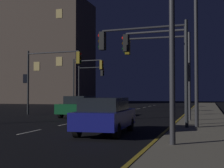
# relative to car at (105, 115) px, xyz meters

# --- Properties ---
(ground_plane) EXTENTS (112.00, 112.00, 0.00)m
(ground_plane) POSITION_rel_car_xyz_m (-3.53, 8.27, -0.82)
(ground_plane) COLOR black
(ground_plane) RESTS_ON ground
(sidewalk_right) EXTENTS (2.80, 77.00, 0.14)m
(sidewalk_right) POSITION_rel_car_xyz_m (3.99, 8.27, -0.75)
(sidewalk_right) COLOR gray
(sidewalk_right) RESTS_ON ground
(lane_markings_center) EXTENTS (0.14, 50.00, 0.01)m
(lane_markings_center) POSITION_rel_car_xyz_m (-3.53, 11.77, -0.82)
(lane_markings_center) COLOR silver
(lane_markings_center) RESTS_ON ground
(lane_edge_line) EXTENTS (0.14, 53.00, 0.01)m
(lane_edge_line) POSITION_rel_car_xyz_m (2.35, 13.27, -0.82)
(lane_edge_line) COLOR gold
(lane_edge_line) RESTS_ON ground
(car) EXTENTS (2.00, 4.47, 1.57)m
(car) POSITION_rel_car_xyz_m (0.00, 0.00, 0.00)
(car) COLOR navy
(car) RESTS_ON ground
(car_oncoming) EXTENTS (1.83, 4.40, 1.57)m
(car_oncoming) POSITION_rel_car_xyz_m (-5.03, 9.33, 0.00)
(car_oncoming) COLOR #14592D
(car_oncoming) RESTS_ON ground
(traffic_light_mid_left) EXTENTS (4.18, 0.34, 5.36)m
(traffic_light_mid_left) POSITION_rel_car_xyz_m (1.38, 6.87, 3.11)
(traffic_light_mid_left) COLOR #4C4C51
(traffic_light_mid_left) RESTS_ON sidewalk_right
(traffic_light_overhead_east) EXTENTS (5.11, 0.69, 5.38)m
(traffic_light_overhead_east) POSITION_rel_car_xyz_m (-8.12, 10.80, 3.03)
(traffic_light_overhead_east) COLOR #2D3033
(traffic_light_overhead_east) RESTS_ON ground
(traffic_light_mid_right) EXTENTS (4.65, 0.61, 5.14)m
(traffic_light_mid_right) POSITION_rel_car_xyz_m (1.23, 2.59, 2.98)
(traffic_light_mid_right) COLOR #2D3033
(traffic_light_mid_right) RESTS_ON sidewalk_right
(traffic_light_near_left) EXTENTS (3.76, 0.75, 5.63)m
(traffic_light_near_left) POSITION_rel_car_xyz_m (-8.60, 20.11, 3.13)
(traffic_light_near_left) COLOR #2D3033
(traffic_light_near_left) RESTS_ON ground
(traffic_light_far_right) EXTENTS (3.59, 0.52, 5.19)m
(traffic_light_far_right) POSITION_rel_car_xyz_m (1.63, 3.98, 2.96)
(traffic_light_far_right) COLOR #4C4C51
(traffic_light_far_right) RESTS_ON sidewalk_right
(traffic_light_near_right) EXTENTS (3.30, 0.58, 5.03)m
(traffic_light_near_right) POSITION_rel_car_xyz_m (-8.88, 22.13, 2.70)
(traffic_light_near_right) COLOR #38383D
(traffic_light_near_right) RESTS_ON ground
(street_lamp_mid_block) EXTENTS (1.84, 0.90, 7.15)m
(street_lamp_mid_block) POSITION_rel_car_xyz_m (3.45, 2.53, 3.62)
(street_lamp_mid_block) COLOR #38383D
(street_lamp_mid_block) RESTS_ON sidewalk_right
(street_lamp_across_street) EXTENTS (0.97, 2.30, 7.18)m
(street_lamp_across_street) POSITION_rel_car_xyz_m (3.29, -2.63, 3.69)
(street_lamp_across_street) COLOR #38383D
(street_lamp_across_street) RESTS_ON sidewalk_right
(building_distant) EXTENTS (22.27, 9.99, 18.58)m
(building_distant) POSITION_rel_car_xyz_m (-27.65, 41.02, 8.47)
(building_distant) COLOR brown
(building_distant) RESTS_ON ground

